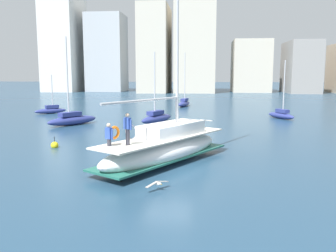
{
  "coord_description": "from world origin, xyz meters",
  "views": [
    {
      "loc": [
        1.96,
        -18.17,
        4.95
      ],
      "look_at": [
        -0.35,
        3.23,
        1.8
      ],
      "focal_mm": 38.34,
      "sensor_mm": 36.0,
      "label": 1
    }
  ],
  "objects_px": {
    "moored_catamaran": "(281,114)",
    "mooring_buoy": "(55,145)",
    "moored_sloop_near": "(157,117)",
    "moored_cutter_right": "(184,103)",
    "main_sailboat": "(165,147)",
    "moored_sloop_far": "(72,119)",
    "seagull": "(157,183)",
    "moored_cutter_left": "(51,110)"
  },
  "relations": [
    {
      "from": "moored_sloop_near",
      "to": "moored_sloop_far",
      "type": "relative_size",
      "value": 0.84
    },
    {
      "from": "moored_catamaran",
      "to": "moored_cutter_right",
      "type": "bearing_deg",
      "value": 130.11
    },
    {
      "from": "moored_sloop_far",
      "to": "moored_catamaran",
      "type": "xyz_separation_m",
      "value": [
        21.22,
        7.31,
        -0.11
      ]
    },
    {
      "from": "moored_sloop_near",
      "to": "moored_cutter_left",
      "type": "relative_size",
      "value": 1.47
    },
    {
      "from": "moored_sloop_near",
      "to": "moored_cutter_right",
      "type": "bearing_deg",
      "value": 85.14
    },
    {
      "from": "main_sailboat",
      "to": "seagull",
      "type": "height_order",
      "value": "main_sailboat"
    },
    {
      "from": "main_sailboat",
      "to": "moored_catamaran",
      "type": "relative_size",
      "value": 2.24
    },
    {
      "from": "mooring_buoy",
      "to": "moored_sloop_far",
      "type": "bearing_deg",
      "value": 104.83
    },
    {
      "from": "main_sailboat",
      "to": "moored_sloop_far",
      "type": "xyz_separation_m",
      "value": [
        -10.69,
        13.89,
        -0.33
      ]
    },
    {
      "from": "main_sailboat",
      "to": "moored_cutter_right",
      "type": "height_order",
      "value": "main_sailboat"
    },
    {
      "from": "moored_sloop_far",
      "to": "seagull",
      "type": "bearing_deg",
      "value": -59.68
    },
    {
      "from": "moored_sloop_near",
      "to": "mooring_buoy",
      "type": "height_order",
      "value": "moored_sloop_near"
    },
    {
      "from": "mooring_buoy",
      "to": "seagull",
      "type": "bearing_deg",
      "value": -44.97
    },
    {
      "from": "moored_cutter_right",
      "to": "mooring_buoy",
      "type": "relative_size",
      "value": 9.49
    },
    {
      "from": "main_sailboat",
      "to": "seagull",
      "type": "xyz_separation_m",
      "value": [
        0.23,
        -4.79,
        -0.62
      ]
    },
    {
      "from": "moored_catamaran",
      "to": "moored_cutter_left",
      "type": "height_order",
      "value": "moored_catamaran"
    },
    {
      "from": "moored_catamaran",
      "to": "mooring_buoy",
      "type": "distance_m",
      "value": 25.67
    },
    {
      "from": "moored_sloop_near",
      "to": "mooring_buoy",
      "type": "xyz_separation_m",
      "value": [
        -5.16,
        -12.95,
        -0.4
      ]
    },
    {
      "from": "moored_catamaran",
      "to": "moored_cutter_left",
      "type": "relative_size",
      "value": 1.33
    },
    {
      "from": "moored_sloop_far",
      "to": "mooring_buoy",
      "type": "bearing_deg",
      "value": -75.17
    },
    {
      "from": "moored_cutter_left",
      "to": "seagull",
      "type": "height_order",
      "value": "moored_cutter_left"
    },
    {
      "from": "seagull",
      "to": "moored_catamaran",
      "type": "bearing_deg",
      "value": 68.38
    },
    {
      "from": "moored_sloop_near",
      "to": "seagull",
      "type": "xyz_separation_m",
      "value": [
        2.97,
        -21.07,
        -0.25
      ]
    },
    {
      "from": "moored_cutter_left",
      "to": "moored_cutter_right",
      "type": "xyz_separation_m",
      "value": [
        15.99,
        11.64,
        0.12
      ]
    },
    {
      "from": "moored_catamaran",
      "to": "moored_cutter_left",
      "type": "bearing_deg",
      "value": 175.42
    },
    {
      "from": "moored_cutter_left",
      "to": "mooring_buoy",
      "type": "relative_size",
      "value": 5.62
    },
    {
      "from": "moored_cutter_right",
      "to": "seagull",
      "type": "height_order",
      "value": "moored_cutter_right"
    },
    {
      "from": "moored_sloop_far",
      "to": "moored_cutter_left",
      "type": "distance_m",
      "value": 11.5
    },
    {
      "from": "moored_sloop_far",
      "to": "moored_cutter_right",
      "type": "xyz_separation_m",
      "value": [
        9.55,
        21.17,
        -0.03
      ]
    },
    {
      "from": "moored_sloop_near",
      "to": "moored_cutter_left",
      "type": "xyz_separation_m",
      "value": [
        -14.4,
        7.13,
        -0.12
      ]
    },
    {
      "from": "moored_sloop_near",
      "to": "moored_sloop_far",
      "type": "height_order",
      "value": "moored_sloop_far"
    },
    {
      "from": "moored_catamaran",
      "to": "seagull",
      "type": "relative_size",
      "value": 6.04
    },
    {
      "from": "moored_catamaran",
      "to": "seagull",
      "type": "distance_m",
      "value": 27.95
    },
    {
      "from": "moored_cutter_right",
      "to": "mooring_buoy",
      "type": "height_order",
      "value": "moored_cutter_right"
    },
    {
      "from": "main_sailboat",
      "to": "moored_sloop_far",
      "type": "relative_size",
      "value": 1.71
    },
    {
      "from": "moored_cutter_left",
      "to": "moored_catamaran",
      "type": "bearing_deg",
      "value": -4.58
    },
    {
      "from": "moored_catamaran",
      "to": "mooring_buoy",
      "type": "bearing_deg",
      "value": -135.89
    },
    {
      "from": "main_sailboat",
      "to": "seagull",
      "type": "bearing_deg",
      "value": -87.22
    },
    {
      "from": "moored_cutter_right",
      "to": "seagull",
      "type": "relative_size",
      "value": 7.64
    },
    {
      "from": "mooring_buoy",
      "to": "moored_catamaran",
      "type": "bearing_deg",
      "value": 44.11
    },
    {
      "from": "moored_sloop_far",
      "to": "moored_sloop_near",
      "type": "bearing_deg",
      "value": 16.75
    },
    {
      "from": "main_sailboat",
      "to": "moored_sloop_far",
      "type": "bearing_deg",
      "value": 127.59
    }
  ]
}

